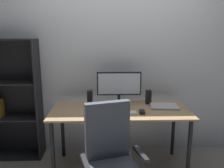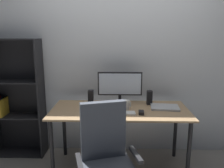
{
  "view_description": "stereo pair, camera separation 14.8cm",
  "coord_description": "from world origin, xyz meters",
  "px_view_note": "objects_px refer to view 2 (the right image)",
  "views": [
    {
      "loc": [
        -0.17,
        -2.5,
        1.59
      ],
      "look_at": [
        -0.09,
        0.04,
        1.03
      ],
      "focal_mm": 36.86,
      "sensor_mm": 36.0,
      "label": 1
    },
    {
      "loc": [
        -0.02,
        -2.5,
        1.59
      ],
      "look_at": [
        -0.09,
        0.04,
        1.03
      ],
      "focal_mm": 36.86,
      "sensor_mm": 36.0,
      "label": 2
    }
  ],
  "objects_px": {
    "desk": "(120,116)",
    "bookshelf": "(16,99)",
    "monitor": "(120,86)",
    "mouse": "(141,112)",
    "laptop": "(165,107)",
    "office_chair": "(107,168)",
    "coffee_mug": "(126,105)",
    "speaker_right": "(149,98)",
    "speaker_left": "(91,97)",
    "keyboard": "(122,113)"
  },
  "relations": [
    {
      "from": "desk",
      "to": "bookshelf",
      "type": "xyz_separation_m",
      "value": [
        -1.35,
        0.35,
        0.09
      ]
    },
    {
      "from": "mouse",
      "to": "office_chair",
      "type": "bearing_deg",
      "value": -116.85
    },
    {
      "from": "mouse",
      "to": "coffee_mug",
      "type": "relative_size",
      "value": 0.9
    },
    {
      "from": "coffee_mug",
      "to": "desk",
      "type": "bearing_deg",
      "value": -175.83
    },
    {
      "from": "desk",
      "to": "laptop",
      "type": "bearing_deg",
      "value": 6.0
    },
    {
      "from": "bookshelf",
      "to": "laptop",
      "type": "bearing_deg",
      "value": -8.82
    },
    {
      "from": "coffee_mug",
      "to": "laptop",
      "type": "distance_m",
      "value": 0.45
    },
    {
      "from": "keyboard",
      "to": "coffee_mug",
      "type": "height_order",
      "value": "coffee_mug"
    },
    {
      "from": "laptop",
      "to": "office_chair",
      "type": "distance_m",
      "value": 1.05
    },
    {
      "from": "desk",
      "to": "laptop",
      "type": "distance_m",
      "value": 0.53
    },
    {
      "from": "coffee_mug",
      "to": "speaker_right",
      "type": "relative_size",
      "value": 0.63
    },
    {
      "from": "mouse",
      "to": "keyboard",
      "type": "bearing_deg",
      "value": -174.2
    },
    {
      "from": "office_chair",
      "to": "laptop",
      "type": "bearing_deg",
      "value": 34.89
    },
    {
      "from": "keyboard",
      "to": "speaker_right",
      "type": "xyz_separation_m",
      "value": [
        0.34,
        0.35,
        0.08
      ]
    },
    {
      "from": "keyboard",
      "to": "laptop",
      "type": "relative_size",
      "value": 0.91
    },
    {
      "from": "speaker_left",
      "to": "bookshelf",
      "type": "xyz_separation_m",
      "value": [
        -1.0,
        0.15,
        -0.08
      ]
    },
    {
      "from": "laptop",
      "to": "bookshelf",
      "type": "distance_m",
      "value": 1.89
    },
    {
      "from": "monitor",
      "to": "keyboard",
      "type": "bearing_deg",
      "value": -87.28
    },
    {
      "from": "keyboard",
      "to": "speaker_left",
      "type": "xyz_separation_m",
      "value": [
        -0.37,
        0.35,
        0.08
      ]
    },
    {
      "from": "monitor",
      "to": "speaker_left",
      "type": "relative_size",
      "value": 3.14
    },
    {
      "from": "coffee_mug",
      "to": "bookshelf",
      "type": "distance_m",
      "value": 1.47
    },
    {
      "from": "laptop",
      "to": "speaker_right",
      "type": "bearing_deg",
      "value": 143.66
    },
    {
      "from": "speaker_right",
      "to": "office_chair",
      "type": "bearing_deg",
      "value": -117.09
    },
    {
      "from": "office_chair",
      "to": "speaker_left",
      "type": "bearing_deg",
      "value": 88.42
    },
    {
      "from": "monitor",
      "to": "coffee_mug",
      "type": "relative_size",
      "value": 5.01
    },
    {
      "from": "keyboard",
      "to": "speaker_right",
      "type": "distance_m",
      "value": 0.5
    },
    {
      "from": "mouse",
      "to": "laptop",
      "type": "xyz_separation_m",
      "value": [
        0.29,
        0.2,
        -0.01
      ]
    },
    {
      "from": "desk",
      "to": "keyboard",
      "type": "relative_size",
      "value": 5.39
    },
    {
      "from": "mouse",
      "to": "speaker_left",
      "type": "bearing_deg",
      "value": 153.03
    },
    {
      "from": "laptop",
      "to": "coffee_mug",
      "type": "bearing_deg",
      "value": -168.02
    },
    {
      "from": "coffee_mug",
      "to": "speaker_left",
      "type": "bearing_deg",
      "value": 155.73
    },
    {
      "from": "desk",
      "to": "speaker_left",
      "type": "distance_m",
      "value": 0.44
    },
    {
      "from": "monitor",
      "to": "speaker_right",
      "type": "bearing_deg",
      "value": -1.27
    },
    {
      "from": "bookshelf",
      "to": "coffee_mug",
      "type": "bearing_deg",
      "value": -13.42
    },
    {
      "from": "office_chair",
      "to": "bookshelf",
      "type": "xyz_separation_m",
      "value": [
        -1.24,
        1.07,
        0.29
      ]
    },
    {
      "from": "monitor",
      "to": "coffee_mug",
      "type": "bearing_deg",
      "value": -70.62
    },
    {
      "from": "desk",
      "to": "laptop",
      "type": "xyz_separation_m",
      "value": [
        0.52,
        0.05,
        0.1
      ]
    },
    {
      "from": "keyboard",
      "to": "coffee_mug",
      "type": "bearing_deg",
      "value": 69.23
    },
    {
      "from": "keyboard",
      "to": "bookshelf",
      "type": "bearing_deg",
      "value": 157.64
    },
    {
      "from": "desk",
      "to": "bookshelf",
      "type": "distance_m",
      "value": 1.4
    },
    {
      "from": "laptop",
      "to": "monitor",
      "type": "bearing_deg",
      "value": 169.32
    },
    {
      "from": "mouse",
      "to": "bookshelf",
      "type": "distance_m",
      "value": 1.65
    },
    {
      "from": "mouse",
      "to": "speaker_right",
      "type": "xyz_separation_m",
      "value": [
        0.13,
        0.35,
        0.07
      ]
    },
    {
      "from": "speaker_right",
      "to": "bookshelf",
      "type": "xyz_separation_m",
      "value": [
        -1.71,
        0.15,
        -0.08
      ]
    },
    {
      "from": "speaker_left",
      "to": "office_chair",
      "type": "relative_size",
      "value": 0.17
    },
    {
      "from": "bookshelf",
      "to": "monitor",
      "type": "bearing_deg",
      "value": -5.85
    },
    {
      "from": "laptop",
      "to": "speaker_left",
      "type": "xyz_separation_m",
      "value": [
        -0.87,
        0.14,
        0.07
      ]
    },
    {
      "from": "laptop",
      "to": "mouse",
      "type": "bearing_deg",
      "value": -139.55
    },
    {
      "from": "desk",
      "to": "bookshelf",
      "type": "relative_size",
      "value": 1.03
    },
    {
      "from": "keyboard",
      "to": "speaker_left",
      "type": "distance_m",
      "value": 0.52
    }
  ]
}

